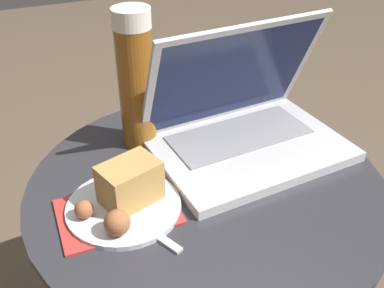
% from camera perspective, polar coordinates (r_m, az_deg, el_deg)
% --- Properties ---
extents(table, '(0.60, 0.60, 0.52)m').
position_cam_1_polar(table, '(0.85, 1.68, -12.00)').
color(table, '#9E9EA3').
rests_on(table, ground_plane).
extents(napkin, '(0.18, 0.13, 0.00)m').
position_cam_1_polar(napkin, '(0.70, -9.41, -8.47)').
color(napkin, '#B7332D').
rests_on(napkin, table).
extents(laptop, '(0.35, 0.26, 0.23)m').
position_cam_1_polar(laptop, '(0.82, 6.57, 2.57)').
color(laptop, silver).
rests_on(laptop, table).
extents(beer_glass, '(0.06, 0.06, 0.26)m').
position_cam_1_polar(beer_glass, '(0.80, -7.13, 8.02)').
color(beer_glass, brown).
rests_on(beer_glass, table).
extents(snack_plate, '(0.18, 0.18, 0.08)m').
position_cam_1_polar(snack_plate, '(0.69, -8.47, -6.54)').
color(snack_plate, silver).
rests_on(snack_plate, table).
extents(fork, '(0.10, 0.18, 0.00)m').
position_cam_1_polar(fork, '(0.70, -8.43, -8.83)').
color(fork, silver).
rests_on(fork, table).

